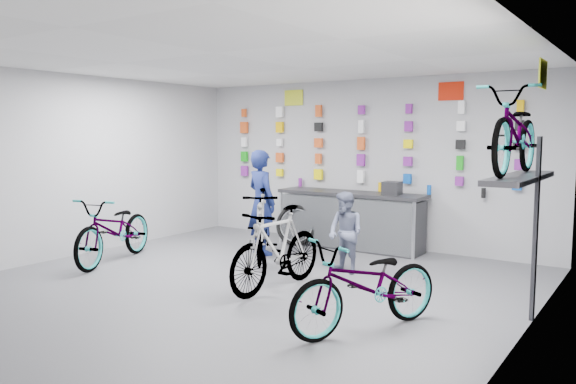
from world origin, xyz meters
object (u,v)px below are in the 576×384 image
Objects in this scene: bike_left at (115,229)px; customer at (346,233)px; bike_service at (262,225)px; bike_right at (367,285)px; bike_center at (277,248)px; counter at (350,221)px; clerk at (262,202)px.

customer is at bearing 4.75° from bike_left.
bike_service is at bearing 19.81° from bike_left.
bike_center is at bearing -179.98° from bike_right.
customer is (1.52, 0.00, 0.03)m from bike_service.
bike_center is (0.47, -2.92, 0.06)m from counter.
bike_service is at bearing 169.12° from bike_right.
customer is (3.33, 1.45, 0.07)m from bike_left.
bike_left is at bearing -129.26° from counter.
bike_left reaches higher than bike_right.
clerk is 1.48× the size of customer.
clerk is (-3.13, 2.38, 0.39)m from bike_right.
counter is 2.27× the size of customer.
counter is 1.50× the size of bike_center.
counter is at bearing 144.61° from bike_right.
bike_right is (1.67, -0.76, -0.05)m from bike_center.
bike_left is 1.08× the size of bike_right.
bike_service is (-0.72, -1.65, 0.08)m from counter.
clerk is at bearing 93.93° from bike_service.
bike_right is at bearing -68.63° from bike_service.
bike_service is 1.52m from customer.
bike_center is at bearing -85.88° from customer.
counter is 1.43× the size of bike_service.
bike_center reaches higher than bike_left.
bike_right is at bearing 163.16° from clerk.
clerk is at bearing -127.20° from counter.
clerk is (-0.99, -1.30, 0.39)m from counter.
customer is at bearing -64.26° from counter.
bike_right is (2.14, -3.68, 0.00)m from counter.
bike_center is at bearing 152.44° from clerk.
clerk is at bearing 135.57° from bike_center.
counter is 4.26m from bike_right.
bike_right is 0.98× the size of bike_service.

